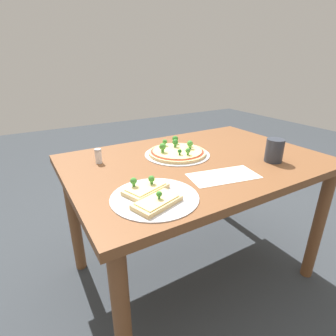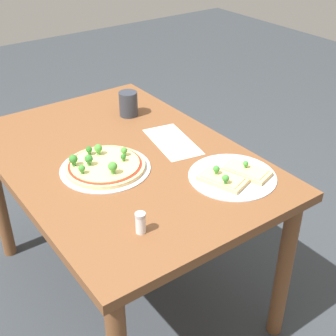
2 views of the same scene
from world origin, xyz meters
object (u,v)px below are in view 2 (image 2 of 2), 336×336
at_px(pizza_tray_whole, 105,166).
at_px(condiment_shaker, 141,223).
at_px(drinking_cup, 128,104).
at_px(dining_table, 123,175).
at_px(pizza_tray_slice, 233,176).

xyz_separation_m(pizza_tray_whole, condiment_shaker, (-0.38, 0.09, 0.02)).
bearing_deg(drinking_cup, dining_table, 144.10).
bearing_deg(pizza_tray_slice, pizza_tray_whole, 46.74).
relative_size(pizza_tray_whole, pizza_tray_slice, 1.06).
height_order(pizza_tray_slice, condiment_shaker, condiment_shaker).
height_order(dining_table, drinking_cup, drinking_cup).
relative_size(pizza_tray_slice, drinking_cup, 2.87).
distance_m(dining_table, pizza_tray_slice, 0.45).
xyz_separation_m(dining_table, pizza_tray_whole, (-0.05, 0.10, 0.10)).
xyz_separation_m(pizza_tray_whole, pizza_tray_slice, (-0.32, -0.34, -0.00)).
relative_size(dining_table, condiment_shaker, 17.87).
distance_m(dining_table, condiment_shaker, 0.48).
bearing_deg(drinking_cup, pizza_tray_whole, 137.42).
height_order(dining_table, condiment_shaker, condiment_shaker).
bearing_deg(pizza_tray_whole, pizza_tray_slice, -133.26).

